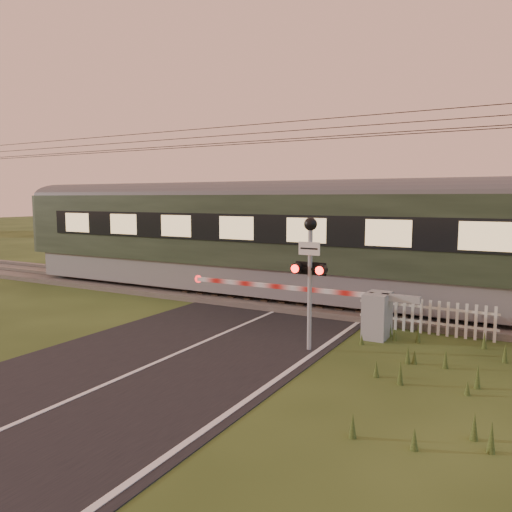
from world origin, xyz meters
The scene contains 7 objects.
ground centered at (0.00, 0.00, 0.00)m, with size 160.00×160.00×0.00m, color #273815.
road centered at (0.02, -0.23, 0.01)m, with size 6.00×140.00×0.03m.
track_bed centered at (0.00, 6.50, 0.07)m, with size 140.00×3.40×0.39m.
overhead_wires centered at (0.00, 6.50, 5.72)m, with size 120.00×0.62×0.62m.
boom_gate centered at (3.33, 3.62, 0.65)m, with size 6.80×0.90×1.20m.
crossing_signal centered at (2.52, 1.77, 2.15)m, with size 0.80×0.34×3.13m.
picket_fence centered at (4.64, 4.60, 0.46)m, with size 3.56×0.08×0.91m.
Camera 1 is at (7.01, -8.85, 3.58)m, focal length 35.00 mm.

